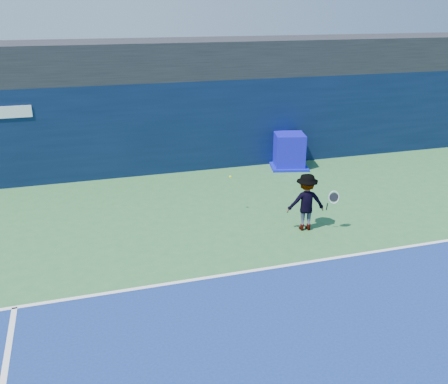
{
  "coord_description": "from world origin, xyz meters",
  "views": [
    {
      "loc": [
        -3.58,
        -5.73,
        5.28
      ],
      "look_at": [
        -0.25,
        5.2,
        1.0
      ],
      "focal_mm": 40.0,
      "sensor_mm": 36.0,
      "label": 1
    }
  ],
  "objects": [
    {
      "name": "ground",
      "position": [
        0.0,
        0.0,
        0.0
      ],
      "size": [
        80.0,
        80.0,
        0.0
      ],
      "primitive_type": "plane",
      "color": "#2F6935",
      "rests_on": "ground"
    },
    {
      "name": "baseline",
      "position": [
        0.0,
        3.0,
        0.01
      ],
      "size": [
        24.0,
        0.1,
        0.01
      ],
      "primitive_type": "cube",
      "color": "white",
      "rests_on": "ground"
    },
    {
      "name": "stadium_band",
      "position": [
        0.0,
        11.5,
        3.6
      ],
      "size": [
        36.0,
        3.0,
        1.2
      ],
      "primitive_type": "cube",
      "color": "black",
      "rests_on": "back_wall_assembly"
    },
    {
      "name": "back_wall_assembly",
      "position": [
        -0.0,
        10.5,
        1.5
      ],
      "size": [
        36.0,
        1.03,
        3.0
      ],
      "color": "#091633",
      "rests_on": "ground"
    },
    {
      "name": "equipment_cart",
      "position": [
        3.41,
        9.49,
        0.54
      ],
      "size": [
        1.49,
        1.49,
        1.18
      ],
      "color": "#110DB7",
      "rests_on": "ground"
    },
    {
      "name": "tennis_player",
      "position": [
        1.7,
        4.62,
        0.73
      ],
      "size": [
        1.23,
        0.72,
        1.46
      ],
      "color": "silver",
      "rests_on": "ground"
    },
    {
      "name": "tennis_ball",
      "position": [
        0.23,
        6.18,
        1.03
      ],
      "size": [
        0.07,
        0.07,
        0.07
      ],
      "color": "#BEE319",
      "rests_on": "ground"
    }
  ]
}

